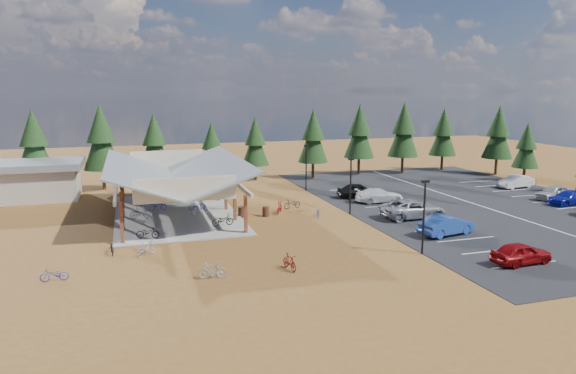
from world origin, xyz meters
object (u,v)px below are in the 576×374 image
at_px(car_3, 379,195).
at_px(trash_bin_1, 242,212).
at_px(bike_5, 201,211).
at_px(bike_13, 213,270).
at_px(lamp_post_0, 424,212).
at_px(bike_8, 112,247).
at_px(car_1, 446,225).
at_px(car_4, 359,191).
at_px(bike_16, 292,204).
at_px(bike_0, 148,232).
at_px(bike_9, 147,248).
at_px(bike_4, 223,220).
at_px(bike_7, 189,190).
at_px(bike_3, 159,196).
at_px(lamp_post_1, 351,182).
at_px(bike_6, 197,205).
at_px(car_8, 554,193).
at_px(bike_11, 290,262).
at_px(car_7, 569,198).
at_px(lamp_post_2, 306,164).
at_px(bike_pavilion, 174,172).
at_px(bike_2, 157,205).
at_px(car_2, 413,209).
at_px(trash_bin_0, 266,211).
at_px(bike_1, 140,213).
at_px(car_9, 516,182).
at_px(car_0, 521,253).
at_px(bike_14, 318,213).
at_px(bike_10, 54,275).
at_px(outbuilding, 26,180).
at_px(bike_15, 279,208).

bearing_deg(car_3, trash_bin_1, 102.58).
bearing_deg(bike_5, bike_13, 168.27).
bearing_deg(lamp_post_0, bike_8, 162.49).
relative_size(car_1, car_4, 1.05).
bearing_deg(bike_16, car_1, 20.64).
xyz_separation_m(bike_0, bike_9, (-0.25, -3.87, -0.07)).
bearing_deg(bike_4, bike_7, -4.62).
height_order(lamp_post_0, bike_3, lamp_post_0).
bearing_deg(lamp_post_1, trash_bin_1, 167.57).
bearing_deg(bike_0, lamp_post_1, -64.12).
distance_m(bike_6, bike_16, 8.93).
bearing_deg(car_8, bike_11, -77.18).
bearing_deg(car_7, car_1, -80.43).
distance_m(trash_bin_1, car_1, 17.43).
bearing_deg(lamp_post_1, lamp_post_2, 90.00).
distance_m(bike_4, car_8, 34.31).
bearing_deg(car_3, bike_pavilion, 92.47).
bearing_deg(bike_6, car_7, -112.46).
xyz_separation_m(bike_2, bike_9, (-1.47, -13.22, -0.06)).
distance_m(bike_3, bike_9, 17.34).
xyz_separation_m(bike_6, car_2, (17.70, -8.51, 0.32)).
relative_size(trash_bin_0, bike_1, 0.50).
xyz_separation_m(lamp_post_2, bike_6, (-13.01, -6.43, -2.45)).
height_order(bike_4, car_9, car_9).
xyz_separation_m(lamp_post_1, car_7, (22.13, -2.71, -2.27)).
distance_m(bike_1, bike_6, 5.50).
relative_size(bike_11, car_4, 0.38).
xyz_separation_m(bike_4, car_7, (33.90, -1.83, 0.13)).
xyz_separation_m(bike_7, bike_16, (8.72, -8.73, -0.18)).
bearing_deg(bike_11, bike_5, 92.28).
height_order(trash_bin_0, bike_3, bike_3).
height_order(bike_1, bike_6, bike_1).
distance_m(bike_pavilion, car_0, 28.92).
xyz_separation_m(bike_1, bike_11, (8.53, -15.91, -0.13)).
relative_size(bike_pavilion, bike_7, 10.81).
bearing_deg(bike_pavilion, trash_bin_1, -27.94).
xyz_separation_m(bike_9, bike_14, (14.89, 6.49, -0.05)).
distance_m(trash_bin_1, bike_10, 18.44).
bearing_deg(bike_8, bike_7, 63.28).
relative_size(bike_9, bike_14, 0.98).
height_order(outbuilding, lamp_post_0, lamp_post_0).
bearing_deg(bike_3, bike_pavilion, 176.70).
distance_m(bike_2, car_4, 20.40).
bearing_deg(bike_15, car_3, -143.51).
height_order(bike_7, bike_14, bike_7).
xyz_separation_m(lamp_post_1, bike_9, (-18.03, -6.67, -2.49)).
xyz_separation_m(outbuilding, bike_8, (8.72, -21.60, -1.58)).
bearing_deg(bike_4, car_4, -74.80).
height_order(trash_bin_0, car_3, car_3).
bearing_deg(bike_pavilion, bike_1, -156.39).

